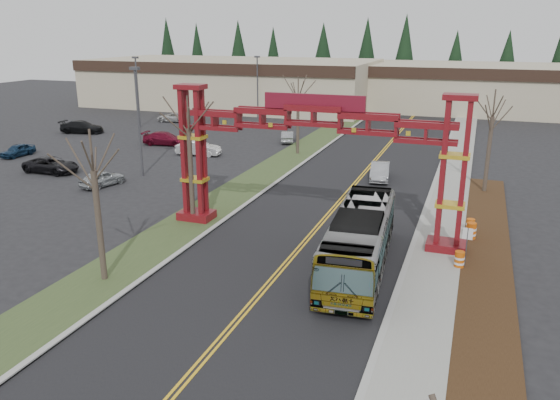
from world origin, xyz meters
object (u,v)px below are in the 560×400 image
at_px(parked_car_far_a, 287,137).
at_px(parked_car_far_b, 173,117).
at_px(retail_building_west, 233,83).
at_px(bare_tree_right_far, 493,117).
at_px(parked_car_far_c, 82,127).
at_px(bare_tree_median_mid, 189,130).
at_px(light_pole_near, 138,114).
at_px(silver_sedan, 380,171).
at_px(parked_car_near_b, 199,148).
at_px(parked_car_mid_a, 165,139).
at_px(barrel_north, 470,226).
at_px(bare_tree_median_far, 298,98).
at_px(parked_car_mid_b, 18,150).
at_px(gateway_arch, 313,139).
at_px(parked_car_near_c, 51,165).
at_px(transit_bus, 360,240).
at_px(parked_car_near_a, 102,178).
at_px(bare_tree_median_near, 93,172).
at_px(barrel_mid, 471,232).
at_px(light_pole_far, 257,83).
at_px(street_sign, 467,240).
at_px(light_pole_mid, 137,87).
at_px(retail_building_east, 488,88).
at_px(barrel_south, 459,260).

relative_size(parked_car_far_a, parked_car_far_b, 0.83).
relative_size(retail_building_west, bare_tree_right_far, 5.80).
xyz_separation_m(parked_car_far_c, bare_tree_median_mid, (28.62, -24.29, 5.38)).
bearing_deg(light_pole_near, silver_sedan, 16.42).
relative_size(parked_car_near_b, parked_car_mid_a, 0.91).
bearing_deg(barrel_north, bare_tree_median_far, 133.64).
distance_m(retail_building_west, parked_car_far_c, 31.02).
bearing_deg(parked_car_mid_a, parked_car_mid_b, 124.97).
xyz_separation_m(gateway_arch, bare_tree_right_far, (10.00, 13.45, -0.14)).
relative_size(parked_car_near_c, bare_tree_median_far, 0.64).
height_order(retail_building_west, parked_car_near_c, retail_building_west).
height_order(transit_bus, parked_car_near_a, transit_bus).
height_order(silver_sedan, parked_car_mid_b, silver_sedan).
xyz_separation_m(parked_car_near_a, bare_tree_median_near, (11.11, -14.50, 5.00)).
bearing_deg(bare_tree_median_near, gateway_arch, 50.67).
bearing_deg(bare_tree_median_mid, silver_sedan, 57.06).
bearing_deg(barrel_mid, light_pole_near, 166.95).
distance_m(retail_building_west, transit_bus, 67.13).
xyz_separation_m(parked_car_near_c, light_pole_far, (5.30, 35.44, 4.33)).
xyz_separation_m(silver_sedan, bare_tree_right_far, (8.35, -0.96, 5.13)).
relative_size(parked_car_mid_a, bare_tree_right_far, 0.62).
xyz_separation_m(gateway_arch, light_pole_near, (-17.92, 8.64, -0.64)).
bearing_deg(gateway_arch, parked_car_far_c, 146.98).
xyz_separation_m(bare_tree_median_mid, bare_tree_median_far, (0.00, 22.03, -0.43)).
height_order(transit_bus, bare_tree_median_far, bare_tree_median_far).
relative_size(silver_sedan, barrel_mid, 3.97).
distance_m(transit_bus, bare_tree_median_mid, 13.11).
bearing_deg(street_sign, transit_bus, -159.69).
xyz_separation_m(parked_car_mid_a, light_pole_mid, (-9.46, 9.31, 4.44)).
bearing_deg(parked_car_mid_b, parked_car_far_a, 37.67).
bearing_deg(bare_tree_right_far, light_pole_far, 136.93).
relative_size(parked_car_near_b, street_sign, 1.99).
xyz_separation_m(retail_building_west, barrel_mid, (39.28, -51.62, -3.21)).
bearing_deg(retail_building_east, gateway_arch, -99.17).
height_order(parked_car_far_b, barrel_north, parked_car_far_b).
xyz_separation_m(bare_tree_right_far, light_pole_near, (-27.92, -4.81, -0.51)).
bearing_deg(barrel_north, barrel_mid, -86.48).
relative_size(retail_building_west, light_pole_near, 4.98).
bearing_deg(bare_tree_right_far, parked_car_mid_b, -176.74).
bearing_deg(retail_building_east, barrel_mid, -90.70).
distance_m(parked_car_near_c, barrel_south, 36.12).
bearing_deg(barrel_mid, retail_building_west, 127.27).
bearing_deg(bare_tree_median_far, bare_tree_right_far, -24.21).
bearing_deg(light_pole_far, parked_car_far_a, -57.22).
height_order(retail_building_east, silver_sedan, retail_building_east).
distance_m(retail_building_west, silver_sedan, 50.75).
relative_size(light_pole_far, barrel_north, 9.12).
relative_size(street_sign, barrel_mid, 2.06).
xyz_separation_m(bare_tree_right_far, barrel_north, (-0.80, -9.95, -5.37)).
distance_m(parked_car_near_a, street_sign, 29.02).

